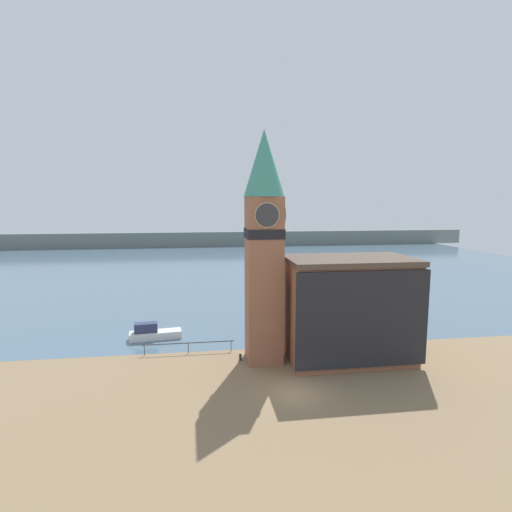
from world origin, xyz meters
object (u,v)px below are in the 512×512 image
object	(u,v)px
pier_building	(349,309)
boat_near	(153,333)
clock_tower	(264,241)
mooring_bollard_near	(240,357)

from	to	relation	value
pier_building	boat_near	bearing A→B (deg)	156.42
clock_tower	mooring_bollard_near	bearing A→B (deg)	178.00
clock_tower	boat_near	xyz separation A→B (m)	(-11.28, 7.63, -10.84)
pier_building	mooring_bollard_near	size ratio (longest dim) A/B	17.86
clock_tower	pier_building	distance (m)	10.46
pier_building	boat_near	world-z (taller)	pier_building
clock_tower	boat_near	distance (m)	17.41
clock_tower	pier_building	world-z (taller)	clock_tower
pier_building	boat_near	size ratio (longest dim) A/B	2.08
boat_near	mooring_bollard_near	world-z (taller)	boat_near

